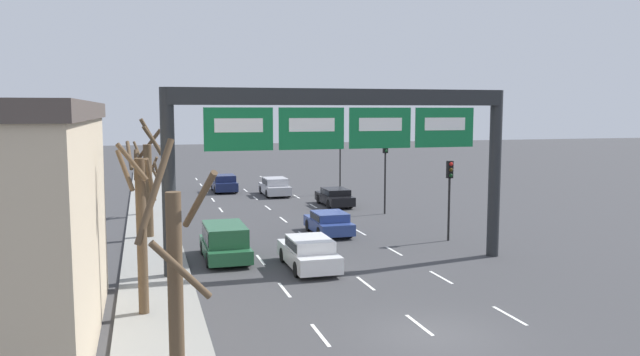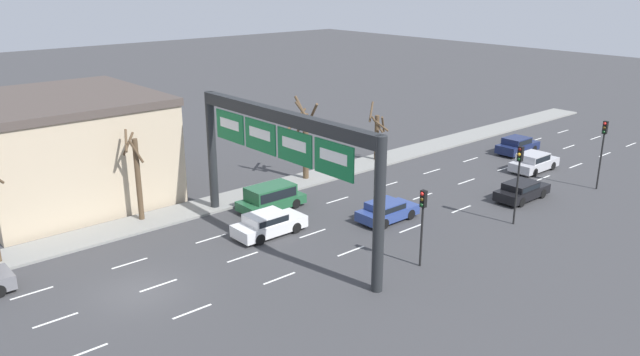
# 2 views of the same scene
# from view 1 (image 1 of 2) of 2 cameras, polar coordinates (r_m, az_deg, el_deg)

# --- Properties ---
(ground_plane) EXTENTS (220.00, 220.00, 0.00)m
(ground_plane) POSITION_cam_1_polar(r_m,az_deg,el_deg) (19.91, 10.30, -14.02)
(ground_plane) COLOR #3D3D3F
(lane_dashes) EXTENTS (6.72, 67.00, 0.01)m
(lane_dashes) POSITION_cam_1_polar(r_m,az_deg,el_deg) (32.09, -0.44, -6.09)
(lane_dashes) COLOR white
(lane_dashes) RESTS_ON ground_plane
(sign_gantry) EXTENTS (15.36, 0.70, 7.76)m
(sign_gantry) POSITION_cam_1_polar(r_m,az_deg,el_deg) (26.86, 2.24, 4.17)
(sign_gantry) COLOR #232628
(sign_gantry) RESTS_ON ground_plane
(car_white) EXTENTS (1.87, 4.42, 1.39)m
(car_white) POSITION_cam_1_polar(r_m,az_deg,el_deg) (27.19, -1.02, -6.75)
(car_white) COLOR silver
(car_white) RESTS_ON ground_plane
(car_navy) EXTENTS (1.90, 4.07, 1.44)m
(car_navy) POSITION_cam_1_polar(r_m,az_deg,el_deg) (53.02, -8.76, -0.43)
(car_navy) COLOR #19234C
(car_navy) RESTS_ON ground_plane
(car_silver) EXTENTS (1.92, 4.37, 1.45)m
(car_silver) POSITION_cam_1_polar(r_m,az_deg,el_deg) (50.24, -4.15, -0.73)
(car_silver) COLOR #B7B7BC
(car_silver) RESTS_ON ground_plane
(car_blue) EXTENTS (1.90, 3.98, 1.27)m
(car_blue) POSITION_cam_1_polar(r_m,az_deg,el_deg) (34.55, 0.83, -4.05)
(car_blue) COLOR navy
(car_blue) RESTS_ON ground_plane
(suv_green) EXTENTS (1.97, 4.43, 1.64)m
(suv_green) POSITION_cam_1_polar(r_m,az_deg,el_deg) (29.08, -8.69, -5.63)
(suv_green) COLOR #235B38
(suv_green) RESTS_ON ground_plane
(car_black) EXTENTS (1.80, 4.35, 1.27)m
(car_black) POSITION_cam_1_polar(r_m,az_deg,el_deg) (44.74, 1.36, -1.69)
(car_black) COLOR black
(car_black) RESTS_ON ground_plane
(traffic_light_near_gantry) EXTENTS (0.30, 0.35, 4.98)m
(traffic_light_near_gantry) POSITION_cam_1_polar(r_m,az_deg,el_deg) (50.90, 1.86, 2.50)
(traffic_light_near_gantry) COLOR black
(traffic_light_near_gantry) RESTS_ON ground_plane
(traffic_light_mid_block) EXTENTS (0.30, 0.35, 4.94)m
(traffic_light_mid_block) POSITION_cam_1_polar(r_m,az_deg,el_deg) (41.16, 6.00, 1.55)
(traffic_light_mid_block) COLOR black
(traffic_light_mid_block) RESTS_ON ground_plane
(traffic_light_far_end) EXTENTS (0.30, 0.35, 4.22)m
(traffic_light_far_end) POSITION_cam_1_polar(r_m,az_deg,el_deg) (33.22, 11.77, -0.51)
(traffic_light_far_end) COLOR black
(traffic_light_far_end) RESTS_ON ground_plane
(tree_bare_closest) EXTENTS (1.66, 1.56, 6.14)m
(tree_bare_closest) POSITION_cam_1_polar(r_m,az_deg,el_deg) (13.03, -13.02, -10.81)
(tree_bare_closest) COLOR brown
(tree_bare_closest) RESTS_ON sidewalk_left
(tree_bare_second) EXTENTS (1.98, 1.93, 6.29)m
(tree_bare_second) POSITION_cam_1_polar(r_m,az_deg,el_deg) (34.09, -15.54, -0.04)
(tree_bare_second) COLOR brown
(tree_bare_second) RESTS_ON sidewalk_left
(tree_bare_third) EXTENTS (1.28, 1.07, 5.69)m
(tree_bare_third) POSITION_cam_1_polar(r_m,az_deg,el_deg) (21.22, -16.05, -4.31)
(tree_bare_third) COLOR brown
(tree_bare_third) RESTS_ON sidewalk_left
(tree_bare_furthest) EXTENTS (1.62, 1.59, 4.72)m
(tree_bare_furthest) POSITION_cam_1_polar(r_m,az_deg,el_deg) (41.71, -15.51, -0.17)
(tree_bare_furthest) COLOR brown
(tree_bare_furthest) RESTS_ON sidewalk_left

